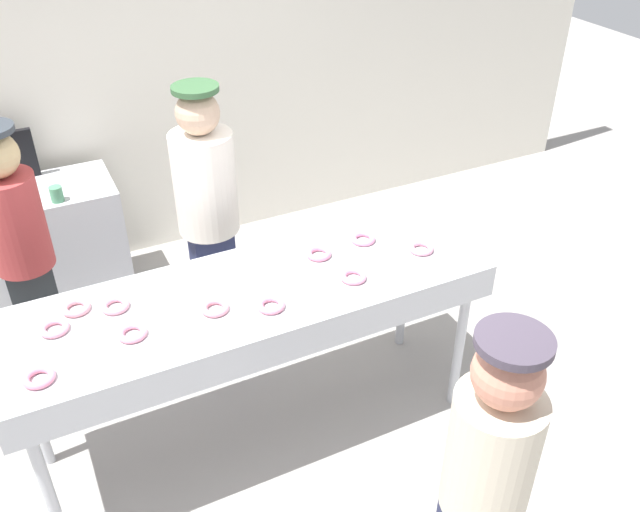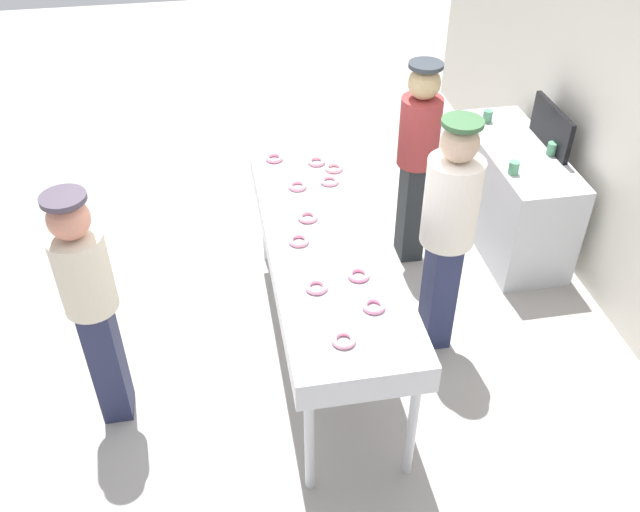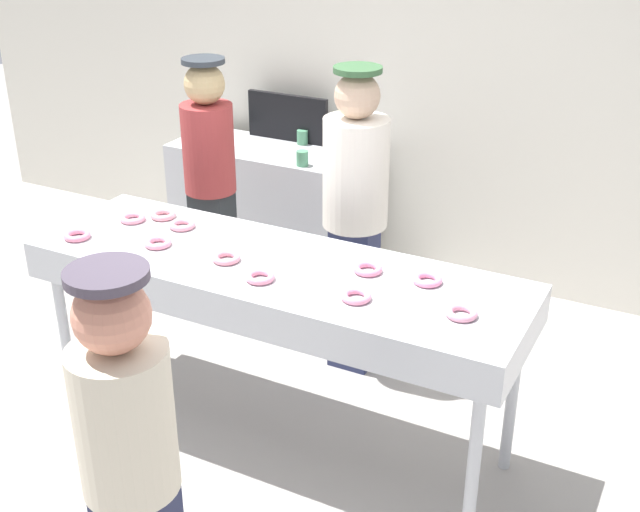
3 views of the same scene
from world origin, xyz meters
name	(u,v)px [view 2 (image 2 of 3)]	position (x,y,z in m)	size (l,w,h in m)	color
ground_plane	(325,346)	(0.00, 0.00, 0.00)	(16.00, 16.00, 0.00)	#9E9993
fryer_conveyor	(326,248)	(0.00, 0.00, 0.90)	(2.41, 0.75, 0.99)	#B7BABF
strawberry_donut_0	(316,287)	(0.49, -0.15, 1.01)	(0.13, 0.13, 0.03)	pink
strawberry_donut_1	(359,275)	(0.43, 0.11, 1.01)	(0.13, 0.13, 0.03)	pink
strawberry_donut_2	(334,168)	(-0.79, 0.20, 1.01)	(0.13, 0.13, 0.03)	pink
strawberry_donut_3	(330,181)	(-0.62, 0.14, 1.01)	(0.13, 0.13, 0.03)	pink
strawberry_donut_4	(297,186)	(-0.60, -0.09, 1.01)	(0.13, 0.13, 0.03)	pink
strawberry_donut_5	(274,158)	(-1.01, -0.21, 1.01)	(0.13, 0.13, 0.03)	pink
strawberry_donut_6	(308,217)	(-0.21, -0.08, 1.01)	(0.13, 0.13, 0.03)	pink
strawberry_donut_7	(344,340)	(0.94, -0.08, 1.01)	(0.13, 0.13, 0.03)	pink
strawberry_donut_8	(316,161)	(-0.91, 0.09, 1.01)	(0.13, 0.13, 0.03)	pink
strawberry_donut_9	(299,240)	(0.03, -0.18, 1.01)	(0.13, 0.13, 0.03)	pink
strawberry_donut_10	(374,306)	(0.71, 0.14, 1.01)	(0.13, 0.13, 0.03)	pink
worker_baker	(448,224)	(0.05, 0.79, 1.02)	(0.35, 0.35, 1.75)	#23294B
worker_assistant	(417,155)	(-0.96, 0.88, 0.95)	(0.31, 0.31, 1.68)	#212528
customer_waiting	(91,303)	(0.32, -1.43, 0.93)	(0.31, 0.31, 1.66)	#232745
prep_counter	(510,194)	(-1.05, 1.77, 0.44)	(1.45, 0.57, 0.87)	#B7BABF
paper_cup_0	(552,149)	(-0.92, 1.97, 0.92)	(0.08, 0.08, 0.10)	#4C8C66
paper_cup_1	(488,116)	(-1.54, 1.68, 0.92)	(0.08, 0.08, 0.10)	#4C8C66
paper_cup_2	(514,168)	(-0.70, 1.56, 0.92)	(0.08, 0.08, 0.10)	#4C8C66
menu_display	(552,127)	(-1.05, 2.00, 1.04)	(0.63, 0.04, 0.33)	black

